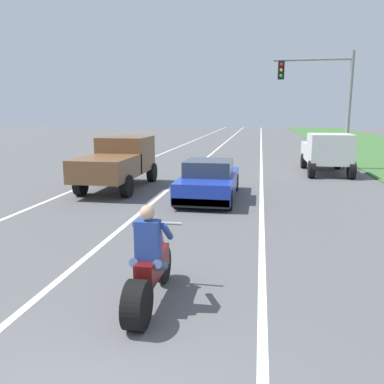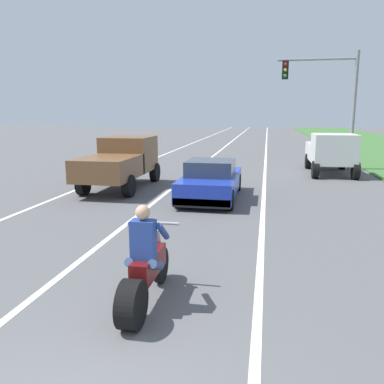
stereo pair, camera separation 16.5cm
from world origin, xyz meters
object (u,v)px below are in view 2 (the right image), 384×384
(pickup_truck_left_lane_brown, at_px, (121,160))
(pickup_truck_right_shoulder_white, at_px, (330,151))
(sports_car_blue, at_px, (211,181))
(motorcycle_with_rider, at_px, (144,271))
(traffic_light_mast_near, at_px, (331,93))

(pickup_truck_left_lane_brown, height_order, pickup_truck_right_shoulder_white, same)
(sports_car_blue, xyz_separation_m, pickup_truck_right_shoulder_white, (4.95, 6.92, 0.48))
(pickup_truck_left_lane_brown, bearing_deg, pickup_truck_right_shoulder_white, 32.60)
(pickup_truck_right_shoulder_white, bearing_deg, motorcycle_with_rider, -108.05)
(motorcycle_with_rider, bearing_deg, sports_car_blue, 90.74)
(traffic_light_mast_near, bearing_deg, motorcycle_with_rider, -106.67)
(motorcycle_with_rider, distance_m, pickup_truck_left_lane_brown, 10.09)
(pickup_truck_right_shoulder_white, bearing_deg, pickup_truck_left_lane_brown, -147.40)
(pickup_truck_left_lane_brown, xyz_separation_m, pickup_truck_right_shoulder_white, (8.73, 5.58, 0.00))
(pickup_truck_left_lane_brown, distance_m, pickup_truck_right_shoulder_white, 10.36)
(sports_car_blue, distance_m, traffic_light_mast_near, 10.19)
(pickup_truck_right_shoulder_white, bearing_deg, sports_car_blue, -125.59)
(sports_car_blue, bearing_deg, motorcycle_with_rider, -89.26)
(sports_car_blue, height_order, traffic_light_mast_near, traffic_light_mast_near)
(pickup_truck_left_lane_brown, bearing_deg, motorcycle_with_rider, -67.35)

